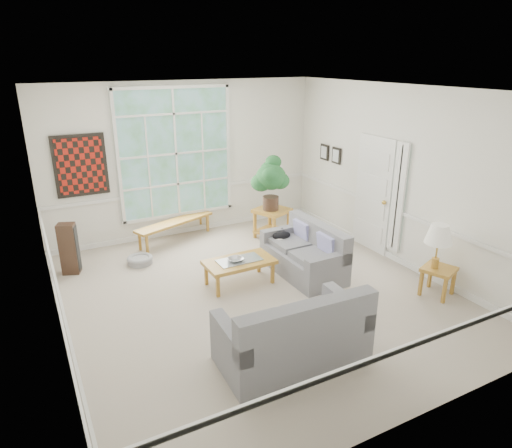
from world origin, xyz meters
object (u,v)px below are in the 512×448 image
Objects in this scene: coffee_table at (239,272)px; end_table at (272,223)px; loveseat_right at (303,250)px; side_table at (437,281)px; loveseat_front at (292,326)px.

coffee_table is 1.82× the size of end_table.
loveseat_right is 2.10m from side_table.
side_table is (1.38, -1.57, -0.19)m from loveseat_right.
loveseat_right is 1.41× the size of coffee_table.
end_table is 1.33× the size of side_table.
loveseat_front is 2.87× the size of end_table.
loveseat_front is at bearing -126.97° from loveseat_right.
loveseat_front is at bearing -116.05° from end_table.
side_table is at bearing 8.80° from loveseat_front.
loveseat_front reaches higher than coffee_table.
loveseat_front reaches higher than end_table.
loveseat_front is 2.07m from coffee_table.
loveseat_front is 3.93m from end_table.
loveseat_right is at bearing -101.44° from end_table.
coffee_table is at bearing 172.33° from loveseat_right.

